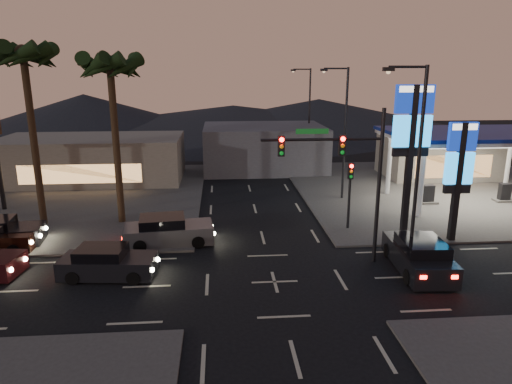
{
  "coord_description": "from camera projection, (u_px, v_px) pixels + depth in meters",
  "views": [
    {
      "loc": [
        -2.49,
        -19.73,
        9.71
      ],
      "look_at": [
        -0.45,
        5.46,
        3.0
      ],
      "focal_mm": 32.0,
      "sensor_mm": 36.0,
      "label": 1
    }
  ],
  "objects": [
    {
      "name": "car_lane_a_front",
      "position": [
        107.0,
        263.0,
        22.12
      ],
      "size": [
        4.77,
        2.31,
        1.51
      ],
      "color": "black",
      "rests_on": "ground"
    },
    {
      "name": "pedestal_signal",
      "position": [
        350.0,
        185.0,
        28.1
      ],
      "size": [
        0.32,
        0.39,
        4.3
      ],
      "color": "black",
      "rests_on": "ground"
    },
    {
      "name": "corner_lot_nw",
      "position": [
        48.0,
        198.0,
        35.85
      ],
      "size": [
        24.0,
        24.0,
        0.12
      ],
      "primitive_type": "cube",
      "color": "#47443F",
      "rests_on": "ground"
    },
    {
      "name": "palm_a",
      "position": [
        111.0,
        76.0,
        27.73
      ],
      "size": [
        4.41,
        4.41,
        10.86
      ],
      "color": "black",
      "rests_on": "ground"
    },
    {
      "name": "hill_right",
      "position": [
        319.0,
        114.0,
        80.03
      ],
      "size": [
        50.0,
        50.0,
        5.0
      ],
      "primitive_type": "cone",
      "color": "black",
      "rests_on": "ground"
    },
    {
      "name": "convenience_store",
      "position": [
        438.0,
        156.0,
        42.82
      ],
      "size": [
        10.0,
        6.0,
        4.0
      ],
      "primitive_type": "cube",
      "color": "#726B5B",
      "rests_on": "ground"
    },
    {
      "name": "suv_station",
      "position": [
        419.0,
        256.0,
        22.75
      ],
      "size": [
        2.53,
        5.32,
        1.73
      ],
      "color": "black",
      "rests_on": "ground"
    },
    {
      "name": "streetlight_mid",
      "position": [
        343.0,
        126.0,
        34.25
      ],
      "size": [
        2.14,
        0.25,
        10.0
      ],
      "color": "black",
      "rests_on": "ground"
    },
    {
      "name": "corner_lot_ne",
      "position": [
        440.0,
        190.0,
        38.34
      ],
      "size": [
        24.0,
        24.0,
        0.12
      ],
      "primitive_type": "cube",
      "color": "#47443F",
      "rests_on": "ground"
    },
    {
      "name": "building_far_mid",
      "position": [
        264.0,
        147.0,
        46.33
      ],
      "size": [
        12.0,
        9.0,
        4.4
      ],
      "primitive_type": "cube",
      "color": "#4C4C51",
      "rests_on": "ground"
    },
    {
      "name": "building_far_west",
      "position": [
        92.0,
        159.0,
        41.28
      ],
      "size": [
        16.0,
        8.0,
        4.0
      ],
      "primitive_type": "cube",
      "color": "#726B5B",
      "rests_on": "ground"
    },
    {
      "name": "car_lane_b_front",
      "position": [
        167.0,
        231.0,
        26.27
      ],
      "size": [
        5.34,
        2.66,
        1.69
      ],
      "color": "#5A595C",
      "rests_on": "ground"
    },
    {
      "name": "pylon_sign_short",
      "position": [
        459.0,
        164.0,
        25.7
      ],
      "size": [
        1.6,
        0.35,
        7.0
      ],
      "color": "black",
      "rests_on": "ground"
    },
    {
      "name": "palm_b",
      "position": [
        24.0,
        67.0,
        27.2
      ],
      "size": [
        4.41,
        4.41,
        11.46
      ],
      "color": "black",
      "rests_on": "ground"
    },
    {
      "name": "hill_center",
      "position": [
        233.0,
        117.0,
        78.98
      ],
      "size": [
        60.0,
        60.0,
        4.0
      ],
      "primitive_type": "cone",
      "color": "black",
      "rests_on": "ground"
    },
    {
      "name": "streetlight_near",
      "position": [
        415.0,
        158.0,
        21.72
      ],
      "size": [
        2.14,
        0.25,
        10.0
      ],
      "color": "black",
      "rests_on": "ground"
    },
    {
      "name": "hill_left",
      "position": [
        85.0,
        112.0,
        76.77
      ],
      "size": [
        40.0,
        40.0,
        6.0
      ],
      "primitive_type": "cone",
      "color": "black",
      "rests_on": "ground"
    },
    {
      "name": "streetlight_far",
      "position": [
        307.0,
        111.0,
        47.73
      ],
      "size": [
        2.14,
        0.25,
        10.0
      ],
      "color": "black",
      "rests_on": "ground"
    },
    {
      "name": "gas_station",
      "position": [
        473.0,
        137.0,
        33.2
      ],
      "size": [
        12.2,
        8.2,
        5.47
      ],
      "color": "silver",
      "rests_on": "ground"
    },
    {
      "name": "traffic_signal_mast",
      "position": [
        346.0,
        165.0,
        22.56
      ],
      "size": [
        6.1,
        0.39,
        8.0
      ],
      "color": "black",
      "rests_on": "ground"
    },
    {
      "name": "pylon_sign_tall",
      "position": [
        412.0,
        131.0,
        26.02
      ],
      "size": [
        2.2,
        0.35,
        9.0
      ],
      "color": "black",
      "rests_on": "ground"
    },
    {
      "name": "ground",
      "position": [
        275.0,
        282.0,
        21.7
      ],
      "size": [
        140.0,
        140.0,
        0.0
      ],
      "primitive_type": "plane",
      "color": "black",
      "rests_on": "ground"
    }
  ]
}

